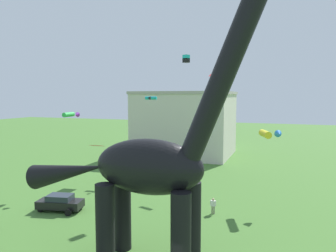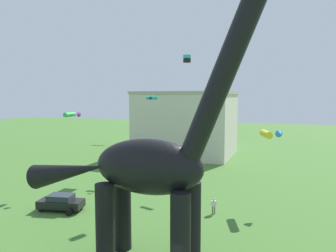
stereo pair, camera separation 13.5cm
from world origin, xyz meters
The scene contains 10 objects.
dinosaur_sculpture centered at (-2.01, 3.42, 6.38)m, with size 16.88×3.58×17.64m.
parked_sedan_left centered at (-13.67, 9.42, 0.81)m, with size 4.48×2.61×1.55m.
person_photographer centered at (0.18, 13.56, 0.89)m, with size 0.55×0.24×1.47m.
kite_far_left centered at (-11.14, 25.61, 10.61)m, with size 1.62×1.38×0.47m.
kite_high_right centered at (-17.21, 16.09, 8.74)m, with size 1.69×1.94×0.56m.
kite_apex centered at (-15.89, 19.51, 4.68)m, with size 1.87×1.48×0.29m.
kite_near_high centered at (-2.23, 25.66, 13.63)m, with size 1.75×1.44×0.53m.
kite_drifting centered at (4.65, 18.26, 7.11)m, with size 2.43×2.56×0.72m.
kite_mid_right centered at (-4.15, 19.08, 14.93)m, with size 0.79×0.79×0.83m.
background_building_block centered at (-11.16, 42.21, 5.86)m, with size 17.03×14.11×11.71m.
Camera 2 is at (6.26, -15.24, 10.85)m, focal length 34.67 mm.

